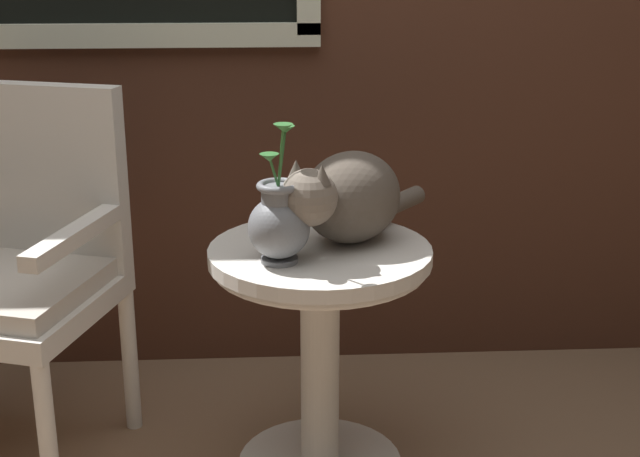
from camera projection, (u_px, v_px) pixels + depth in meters
name	position (u px, v px, depth m)	size (l,w,h in m)	color
wicker_side_table	(320.00, 322.00, 2.30)	(0.55, 0.55, 0.63)	silver
wicker_chair	(14.00, 258.00, 2.39)	(0.64, 0.62, 0.99)	silver
cat	(347.00, 197.00, 2.24)	(0.40, 0.46, 0.24)	brown
pewter_vase_with_ivy	(279.00, 221.00, 2.12)	(0.15, 0.15, 0.34)	slate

